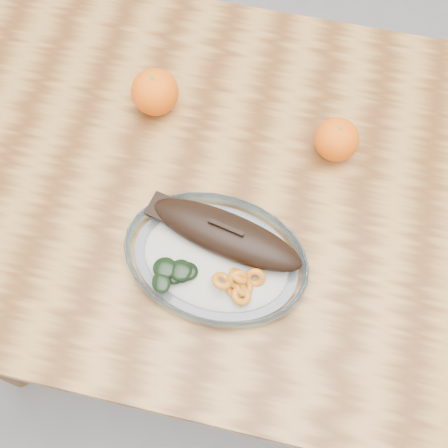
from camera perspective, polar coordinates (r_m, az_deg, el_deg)
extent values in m
plane|color=slate|center=(1.68, 1.18, -8.03)|extent=(3.00, 3.00, 0.00)
cube|color=brown|center=(0.99, 1.97, 3.68)|extent=(1.20, 0.80, 0.04)
cylinder|color=brown|center=(1.61, -15.33, 11.60)|extent=(0.06, 0.06, 0.71)
ellipsoid|color=white|center=(0.91, -0.84, -3.72)|extent=(0.58, 0.44, 0.01)
torus|color=#81ABC8|center=(0.90, -0.85, -3.50)|extent=(0.59, 0.59, 0.03)
ellipsoid|color=silver|center=(0.89, -0.86, -3.32)|extent=(0.51, 0.38, 0.02)
ellipsoid|color=black|center=(0.88, 0.21, -0.65)|extent=(0.27, 0.13, 0.04)
ellipsoid|color=black|center=(0.89, 0.21, -0.85)|extent=(0.23, 0.10, 0.02)
cube|color=black|center=(0.91, -6.25, 2.05)|extent=(0.06, 0.05, 0.01)
cube|color=black|center=(0.86, 0.21, -0.13)|extent=(0.06, 0.02, 0.02)
torus|color=#C5600E|center=(0.86, 2.03, -6.04)|extent=(0.05, 0.05, 0.03)
torus|color=#C5600E|center=(0.87, 3.23, -5.11)|extent=(0.04, 0.03, 0.04)
torus|color=#C5600E|center=(0.86, 1.25, -6.20)|extent=(0.05, 0.05, 0.03)
torus|color=#C5600E|center=(0.86, 1.79, -6.95)|extent=(0.05, 0.04, 0.02)
torus|color=#C5600E|center=(0.85, -0.23, -5.46)|extent=(0.05, 0.05, 0.03)
torus|color=#C5600E|center=(0.85, 1.36, -5.27)|extent=(0.03, 0.04, 0.04)
torus|color=#C5600E|center=(0.85, 1.50, -4.95)|extent=(0.04, 0.04, 0.04)
ellipsoid|color=black|center=(0.87, -4.20, -4.56)|extent=(0.03, 0.04, 0.01)
ellipsoid|color=black|center=(0.87, -5.26, -4.71)|extent=(0.04, 0.04, 0.01)
ellipsoid|color=black|center=(0.87, -3.87, -4.46)|extent=(0.04, 0.04, 0.01)
ellipsoid|color=black|center=(0.86, -6.49, -5.58)|extent=(0.04, 0.04, 0.01)
ellipsoid|color=black|center=(0.87, -6.14, -4.10)|extent=(0.05, 0.05, 0.01)
ellipsoid|color=black|center=(0.86, -4.51, -4.35)|extent=(0.04, 0.04, 0.01)
sphere|color=#F65605|center=(1.04, -7.03, 13.15)|extent=(0.08, 0.08, 0.08)
sphere|color=#F65605|center=(0.99, 11.37, 8.39)|extent=(0.08, 0.08, 0.08)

